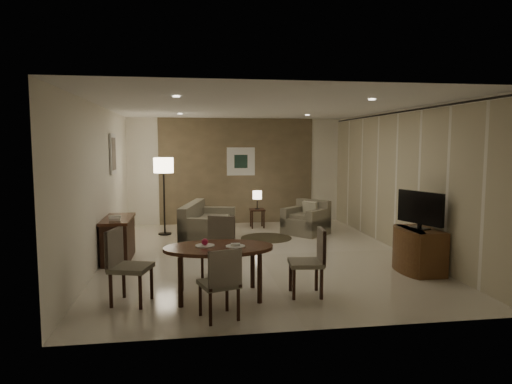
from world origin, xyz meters
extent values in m
cube|color=beige|center=(0.00, 0.00, 0.00)|extent=(5.50, 7.00, 0.00)
cube|color=white|center=(0.00, 0.00, 2.70)|extent=(5.50, 7.00, 0.00)
cube|color=#7B674C|center=(0.00, 3.50, 1.35)|extent=(5.50, 0.00, 2.70)
cube|color=white|center=(-2.75, 0.00, 1.35)|extent=(0.00, 7.00, 2.70)
cube|color=white|center=(2.75, 0.00, 1.35)|extent=(0.00, 7.00, 2.70)
cube|color=#7B674C|center=(0.00, 3.48, 1.35)|extent=(3.96, 0.03, 2.70)
cylinder|color=black|center=(2.68, 0.00, 2.64)|extent=(0.03, 6.80, 0.03)
cube|color=silver|center=(0.10, 3.46, 1.60)|extent=(0.72, 0.03, 0.72)
cube|color=#1B3126|center=(0.10, 3.44, 1.60)|extent=(0.34, 0.01, 0.34)
cube|color=silver|center=(-2.72, 1.20, 1.85)|extent=(0.03, 0.60, 0.80)
cube|color=gray|center=(-2.71, 1.20, 1.85)|extent=(0.01, 0.46, 0.64)
cylinder|color=white|center=(-1.40, -1.80, 2.69)|extent=(0.10, 0.10, 0.01)
cylinder|color=white|center=(1.40, -1.80, 2.69)|extent=(0.10, 0.10, 0.01)
cylinder|color=white|center=(-1.40, 1.80, 2.69)|extent=(0.10, 0.10, 0.01)
cylinder|color=white|center=(1.40, 1.80, 2.69)|extent=(0.10, 0.10, 0.01)
cylinder|color=white|center=(-1.05, -2.18, 0.69)|extent=(0.26, 0.26, 0.02)
cylinder|color=white|center=(-0.65, -2.28, 0.69)|extent=(0.26, 0.26, 0.02)
sphere|color=#B01437|center=(-1.05, -2.18, 0.75)|extent=(0.09, 0.09, 0.09)
cube|color=white|center=(-0.65, -2.28, 0.72)|extent=(0.12, 0.08, 0.03)
cylinder|color=#3A3021|center=(0.42, 1.45, 0.01)|extent=(1.11, 1.11, 0.01)
camera|label=1|loc=(-1.27, -8.19, 2.04)|focal=32.00mm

